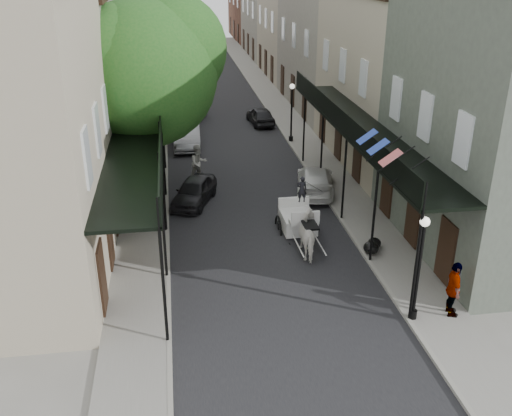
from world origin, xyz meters
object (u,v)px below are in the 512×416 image
object	(u,v)px
pedestrian_sidewalk_right	(454,289)
car_right_far	(260,115)
carriage	(296,205)
pedestrian_sidewalk_left	(150,128)
lamppost_left	(161,189)
pedestrian_walking	(199,163)
tree_near	(153,66)
horse	(310,236)
car_right_near	(315,180)
lamppost_right_far	(292,112)
lamppost_right_near	(419,267)
car_left_near	(194,191)
car_left_mid	(187,134)
tree_far	(156,40)
car_left_far	(184,112)

from	to	relation	value
pedestrian_sidewalk_right	car_right_far	distance (m)	24.81
carriage	pedestrian_sidewalk_left	size ratio (longest dim) A/B	1.48
car_right_far	pedestrian_sidewalk_left	bearing A→B (deg)	19.73
lamppost_left	pedestrian_walking	xyz separation A→B (m)	(1.89, 5.98, -1.03)
lamppost_left	carriage	size ratio (longest dim) A/B	1.33
tree_near	horse	size ratio (longest dim) A/B	4.89
car_right_near	lamppost_right_far	bearing A→B (deg)	-80.36
horse	carriage	size ratio (longest dim) A/B	0.71
tree_near	pedestrian_sidewalk_left	distance (m)	10.53
pedestrian_sidewalk_left	lamppost_right_far	bearing A→B (deg)	149.33
lamppost_right_near	car_left_near	world-z (taller)	lamppost_right_near
horse	car_left_mid	world-z (taller)	horse
pedestrian_sidewalk_left	car_right_far	world-z (taller)	pedestrian_sidewalk_left
pedestrian_sidewalk_right	lamppost_right_near	bearing A→B (deg)	103.51
tree_near	pedestrian_sidewalk_right	xyz separation A→B (m)	(9.63, -12.18, -5.38)
tree_near	tree_far	world-z (taller)	tree_near
pedestrian_sidewalk_right	car_right_far	bearing A→B (deg)	19.52
tree_near	lamppost_right_near	size ratio (longest dim) A/B	2.60
horse	car_left_far	xyz separation A→B (m)	(-4.40, 20.95, -0.08)
tree_near	car_left_far	xyz separation A→B (m)	(1.60, 13.82, -5.74)
pedestrian_walking	car_left_far	distance (m)	12.03
tree_far	pedestrian_sidewalk_right	world-z (taller)	tree_far
horse	pedestrian_walking	world-z (taller)	pedestrian_walking
lamppost_left	car_right_near	xyz separation A→B (m)	(7.70, 3.52, -1.40)
lamppost_right_far	pedestrian_sidewalk_left	size ratio (longest dim) A/B	1.98
lamppost_left	pedestrian_sidewalk_right	size ratio (longest dim) A/B	1.88
lamppost_left	pedestrian_sidewalk_right	distance (m)	12.48
lamppost_right_near	car_right_near	size ratio (longest dim) A/B	0.83
car_left_mid	car_left_far	xyz separation A→B (m)	(0.00, 5.75, -0.02)
pedestrian_sidewalk_right	car_left_mid	xyz separation A→B (m)	(-8.03, 20.25, -0.34)
lamppost_right_near	pedestrian_sidewalk_right	xyz separation A→B (m)	(1.33, 0.00, -0.94)
lamppost_left	pedestrian_walking	size ratio (longest dim) A/B	1.82
car_left_mid	carriage	bearing A→B (deg)	-69.30
car_left_mid	car_right_far	world-z (taller)	car_left_mid
horse	pedestrian_sidewalk_right	bearing A→B (deg)	124.82
pedestrian_sidewalk_right	car_left_mid	bearing A→B (deg)	35.13
lamppost_left	car_left_near	xyz separation A→B (m)	(1.50, 3.00, -1.41)
pedestrian_walking	car_left_mid	world-z (taller)	pedestrian_walking
lamppost_right_near	pedestrian_sidewalk_left	world-z (taller)	lamppost_right_near
carriage	pedestrian_walking	xyz separation A→B (m)	(-3.97, 6.33, -0.06)
lamppost_right_far	pedestrian_sidewalk_right	world-z (taller)	lamppost_right_far
tree_near	pedestrian_sidewalk_left	world-z (taller)	tree_near
tree_far	car_left_far	size ratio (longest dim) A/B	1.60
lamppost_right_near	car_left_mid	xyz separation A→B (m)	(-6.70, 20.25, -1.28)
lamppost_right_near	car_right_far	bearing A→B (deg)	92.95
horse	pedestrian_walking	distance (m)	9.78
car_left_near	car_right_near	size ratio (longest dim) A/B	0.84
pedestrian_sidewalk_left	car_right_near	bearing A→B (deg)	108.11
lamppost_right_near	car_left_far	distance (m)	26.88
tree_far	car_left_near	distance (m)	16.13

